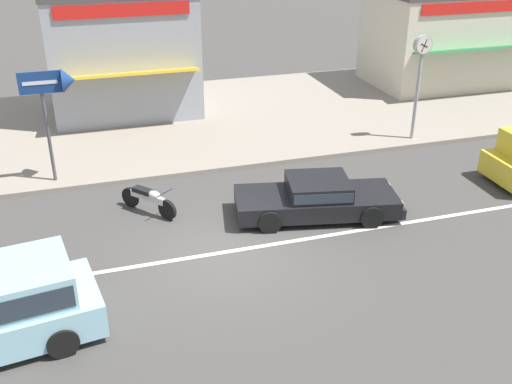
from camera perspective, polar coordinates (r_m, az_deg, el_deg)
ground_plane at (r=14.60m, az=-2.46°, el=-5.66°), size 160.00×160.00×0.00m
lane_centre_stripe at (r=14.60m, az=-2.46°, el=-5.65°), size 50.40×0.14×0.01m
kerb_strip at (r=23.17m, az=-8.69°, el=6.57°), size 68.00×10.00×0.15m
sedan_black_0 at (r=16.04m, az=5.85°, el=-0.52°), size 4.62×2.48×1.06m
motorcycle_2 at (r=16.39m, az=-10.20°, el=-0.65°), size 1.28×1.55×0.80m
street_clock at (r=21.07m, az=15.39°, el=11.72°), size 0.63×0.22×3.57m
arrow_signboard at (r=17.89m, az=-18.08°, el=9.45°), size 1.53×0.68×3.32m
shopfront_corner_warung at (r=24.02m, az=-12.66°, el=12.99°), size 5.51×4.85×4.71m
shopfront_mid_block at (r=28.94m, az=17.94°, el=14.00°), size 6.98×5.09×4.19m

